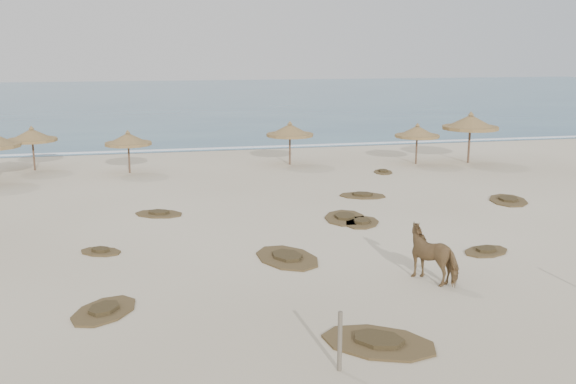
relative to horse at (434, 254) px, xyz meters
name	(u,v)px	position (x,y,z in m)	size (l,w,h in m)	color
ground	(255,280)	(-5.19, 1.13, -0.80)	(160.00, 160.00, 0.00)	beige
ocean	(165,98)	(-5.19, 76.13, -0.79)	(200.00, 100.00, 0.01)	#255071
foam_line	(190,149)	(-5.19, 27.13, -0.79)	(70.00, 0.60, 0.01)	white
palapa_2	(32,136)	(-14.37, 21.32, 1.17)	(3.18, 3.18, 2.53)	brown
palapa_3	(128,140)	(-9.10, 19.28, 1.06)	(2.73, 2.73, 2.40)	brown
palapa_4	(290,131)	(0.15, 19.94, 1.21)	(3.60, 3.60, 2.59)	brown
palapa_5	(417,132)	(7.56, 18.50, 1.11)	(3.16, 3.16, 2.46)	brown
palapa_6	(470,123)	(10.80, 18.20, 1.61)	(3.45, 3.45, 3.10)	brown
horse	(434,254)	(0.00, 0.00, 0.00)	(0.86, 1.89, 1.59)	olive
fence_post_near	(340,341)	(-4.36, -4.67, -0.12)	(0.10, 0.10, 1.34)	#64584B
scrub_2	(101,251)	(-9.82, 4.87, -0.75)	(1.75, 1.58, 0.16)	brown
scrub_3	(345,217)	(-0.43, 7.31, -0.75)	(2.30, 2.90, 0.16)	brown
scrub_4	(362,222)	(0.01, 6.46, -0.75)	(2.11, 2.36, 0.16)	brown
scrub_5	(508,200)	(7.69, 8.62, -0.75)	(2.46, 2.97, 0.16)	brown
scrub_7	(362,195)	(1.59, 10.98, -0.75)	(2.52, 2.08, 0.16)	brown
scrub_9	(287,257)	(-3.82, 2.86, -0.75)	(2.51, 3.20, 0.16)	brown
scrub_10	(383,172)	(4.65, 16.32, -0.75)	(1.38, 1.77, 0.16)	brown
scrub_11	(104,310)	(-9.43, -0.35, -0.75)	(2.33, 2.58, 0.16)	brown
scrub_12	(486,251)	(2.89, 2.06, -0.75)	(2.05, 1.71, 0.16)	brown
scrub_13	(159,213)	(-7.77, 9.61, -0.75)	(2.41, 2.07, 0.16)	brown
scrub_15	(379,342)	(-3.09, -3.66, -0.75)	(3.29, 3.03, 0.16)	brown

